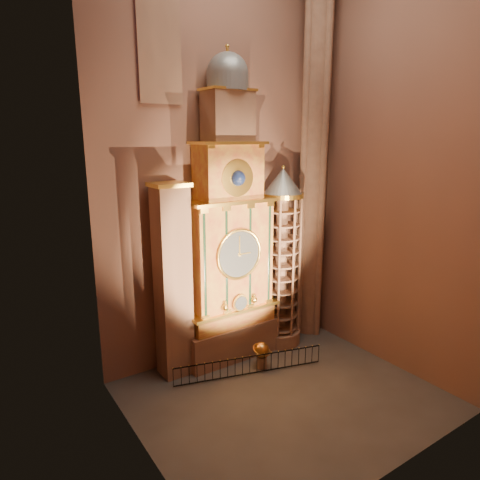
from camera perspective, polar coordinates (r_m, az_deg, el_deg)
floor at (r=22.34m, az=5.91°, el=-20.03°), size 14.00×14.00×0.00m
wall_back at (r=23.57m, az=-2.92°, el=10.28°), size 22.00×0.00×22.00m
wall_left at (r=15.12m, az=-14.13°, el=8.12°), size 0.00×22.00×22.00m
wall_right at (r=23.83m, az=19.84°, el=9.55°), size 0.00×22.00×22.00m
astronomical_clock at (r=23.34m, az=-1.49°, el=-0.49°), size 5.60×2.41×16.70m
portrait_tower at (r=22.23m, az=-8.94°, el=-5.48°), size 1.80×1.60×10.20m
stair_turret at (r=25.48m, az=5.52°, el=-2.62°), size 2.50×2.50×10.80m
gothic_pier at (r=26.47m, az=9.82°, el=10.46°), size 2.04×2.04×22.00m
stained_glass_window at (r=22.37m, az=-10.70°, el=24.06°), size 2.20×0.14×5.20m
celestial_globe at (r=24.14m, az=2.92°, el=-14.78°), size 1.27×1.24×1.47m
iron_railing at (r=23.61m, az=1.31°, el=-16.35°), size 7.83×2.30×1.04m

